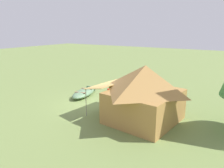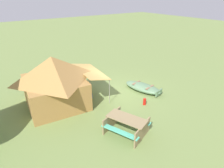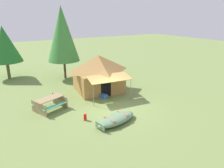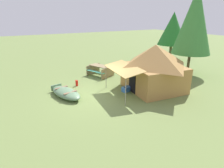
{
  "view_description": "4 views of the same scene",
  "coord_description": "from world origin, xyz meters",
  "px_view_note": "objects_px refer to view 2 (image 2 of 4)",
  "views": [
    {
      "loc": [
        10.25,
        7.64,
        4.5
      ],
      "look_at": [
        -0.33,
        0.99,
        1.3
      ],
      "focal_mm": 34.94,
      "sensor_mm": 36.0,
      "label": 1
    },
    {
      "loc": [
        -8.92,
        6.67,
        5.81
      ],
      "look_at": [
        -0.52,
        0.67,
        0.97
      ],
      "focal_mm": 31.58,
      "sensor_mm": 36.0,
      "label": 2
    },
    {
      "loc": [
        -6.33,
        -10.36,
        5.7
      ],
      "look_at": [
        0.59,
        1.15,
        1.25
      ],
      "focal_mm": 33.76,
      "sensor_mm": 36.0,
      "label": 3
    },
    {
      "loc": [
        9.42,
        -4.3,
        4.46
      ],
      "look_at": [
        0.42,
        0.81,
        0.71
      ],
      "focal_mm": 30.61,
      "sensor_mm": 36.0,
      "label": 4
    }
  ],
  "objects_px": {
    "picnic_table": "(127,124)",
    "cooler_box": "(87,97)",
    "fuel_can": "(145,102)",
    "canvas_cabin_tent": "(54,81)",
    "beached_rowboat": "(143,87)"
  },
  "relations": [
    {
      "from": "canvas_cabin_tent",
      "to": "cooler_box",
      "type": "bearing_deg",
      "value": -106.08
    },
    {
      "from": "canvas_cabin_tent",
      "to": "cooler_box",
      "type": "relative_size",
      "value": 8.67
    },
    {
      "from": "beached_rowboat",
      "to": "picnic_table",
      "type": "bearing_deg",
      "value": 126.84
    },
    {
      "from": "beached_rowboat",
      "to": "canvas_cabin_tent",
      "type": "distance_m",
      "value": 5.54
    },
    {
      "from": "picnic_table",
      "to": "cooler_box",
      "type": "xyz_separation_m",
      "value": [
        3.78,
        -0.07,
        -0.33
      ]
    },
    {
      "from": "canvas_cabin_tent",
      "to": "cooler_box",
      "type": "distance_m",
      "value": 2.18
    },
    {
      "from": "canvas_cabin_tent",
      "to": "picnic_table",
      "type": "bearing_deg",
      "value": -159.35
    },
    {
      "from": "beached_rowboat",
      "to": "fuel_can",
      "type": "xyz_separation_m",
      "value": [
        -1.35,
        1.15,
        -0.04
      ]
    },
    {
      "from": "picnic_table",
      "to": "beached_rowboat",
      "type": "bearing_deg",
      "value": -53.16
    },
    {
      "from": "beached_rowboat",
      "to": "picnic_table",
      "type": "distance_m",
      "value": 4.44
    },
    {
      "from": "canvas_cabin_tent",
      "to": "cooler_box",
      "type": "height_order",
      "value": "canvas_cabin_tent"
    },
    {
      "from": "canvas_cabin_tent",
      "to": "cooler_box",
      "type": "xyz_separation_m",
      "value": [
        -0.48,
        -1.68,
        -1.3
      ]
    },
    {
      "from": "beached_rowboat",
      "to": "canvas_cabin_tent",
      "type": "xyz_separation_m",
      "value": [
        1.6,
        5.15,
        1.23
      ]
    },
    {
      "from": "cooler_box",
      "to": "fuel_can",
      "type": "relative_size",
      "value": 1.44
    },
    {
      "from": "beached_rowboat",
      "to": "cooler_box",
      "type": "bearing_deg",
      "value": 72.2
    }
  ]
}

